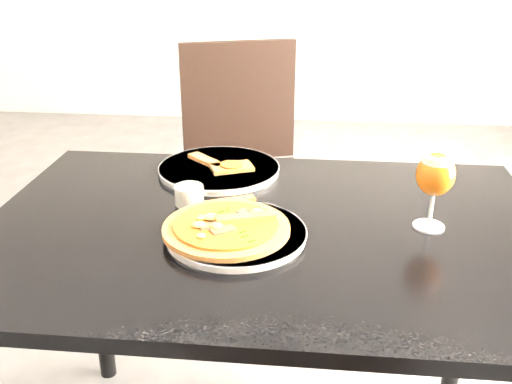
# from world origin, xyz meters

# --- Properties ---
(dining_table) EXTENTS (1.20, 0.80, 0.75)m
(dining_table) POSITION_xyz_m (0.24, -0.27, 0.66)
(dining_table) COLOR black
(dining_table) RESTS_ON ground
(chair_far) EXTENTS (0.56, 0.56, 0.97)m
(chair_far) POSITION_xyz_m (0.10, 0.60, 0.53)
(chair_far) COLOR black
(chair_far) RESTS_ON ground
(plate_main) EXTENTS (0.29, 0.29, 0.02)m
(plate_main) POSITION_xyz_m (0.19, -0.33, 0.76)
(plate_main) COLOR silver
(plate_main) RESTS_ON dining_table
(pizza) EXTENTS (0.26, 0.26, 0.03)m
(pizza) POSITION_xyz_m (0.17, -0.34, 0.77)
(pizza) COLOR brown
(pizza) RESTS_ON plate_main
(plate_second) EXTENTS (0.32, 0.32, 0.02)m
(plate_second) POSITION_xyz_m (0.10, 0.01, 0.76)
(plate_second) COLOR silver
(plate_second) RESTS_ON dining_table
(crust_scraps) EXTENTS (0.19, 0.14, 0.01)m
(crust_scraps) POSITION_xyz_m (0.11, 0.01, 0.77)
(crust_scraps) COLOR brown
(crust_scraps) RESTS_ON plate_second
(loose_crust) EXTENTS (0.12, 0.07, 0.01)m
(loose_crust) POSITION_xyz_m (0.15, -0.18, 0.75)
(loose_crust) COLOR brown
(loose_crust) RESTS_ON dining_table
(sauce_cup) EXTENTS (0.07, 0.07, 0.04)m
(sauce_cup) POSITION_xyz_m (0.06, -0.19, 0.77)
(sauce_cup) COLOR beige
(sauce_cup) RESTS_ON dining_table
(beer_glass) EXTENTS (0.08, 0.08, 0.16)m
(beer_glass) POSITION_xyz_m (0.58, -0.25, 0.87)
(beer_glass) COLOR silver
(beer_glass) RESTS_ON dining_table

